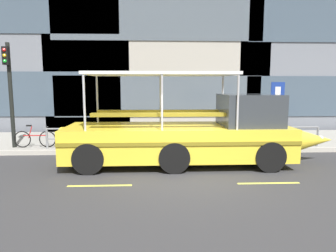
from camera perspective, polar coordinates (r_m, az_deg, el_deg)
name	(u,v)px	position (r m, az deg, el deg)	size (l,w,h in m)	color
ground_plane	(182,176)	(9.48, 2.75, -9.38)	(120.00, 120.00, 0.00)	#333335
sidewalk	(172,140)	(14.89, 0.75, -2.71)	(32.00, 4.80, 0.18)	#99968E
curb_edge	(175,151)	(12.45, 1.42, -4.78)	(32.00, 0.18, 0.18)	#B2ADA3
lane_centreline	(185,184)	(8.69, 3.27, -10.96)	(25.80, 0.12, 0.01)	#DBD64C
curb_guardrail	(185,134)	(12.70, 3.24, -1.48)	(11.55, 0.09, 0.86)	gray
traffic_light_pole	(10,85)	(14.07, -27.78, 6.87)	(0.24, 0.46, 4.33)	black
parking_sign	(277,102)	(14.13, 19.91, 4.24)	(0.60, 0.12, 2.74)	#4C4F54
leaned_bicycle	(35,139)	(13.86, -23.87, -2.19)	(1.74, 0.46, 0.96)	black
duck_tour_boat	(194,134)	(10.67, 4.88, -1.60)	(9.65, 2.52, 3.22)	yellow
pedestrian_near_bow	(251,121)	(14.34, 15.48, 0.92)	(0.27, 0.44, 1.62)	#1E2338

